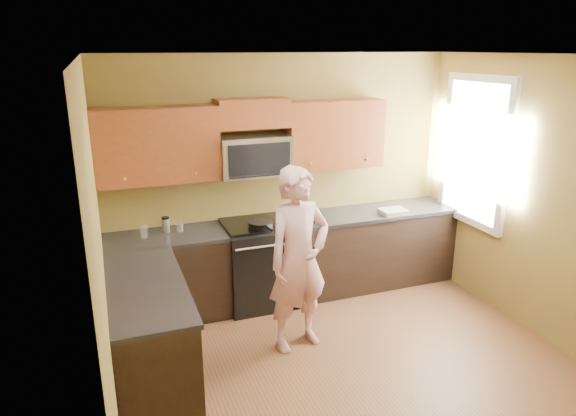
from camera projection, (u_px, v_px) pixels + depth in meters
name	position (u px, v px, depth m)	size (l,w,h in m)	color
floor	(362.00, 379.00, 4.49)	(4.00, 4.00, 0.00)	brown
ceiling	(378.00, 55.00, 3.69)	(4.00, 4.00, 0.00)	white
wall_back	(283.00, 176.00, 5.88)	(4.00, 4.00, 0.00)	brown
wall_left	(102.00, 269.00, 3.42)	(4.00, 4.00, 0.00)	brown
wall_right	(561.00, 207.00, 4.76)	(4.00, 4.00, 0.00)	brown
cabinet_back_run	(292.00, 260.00, 5.88)	(4.00, 0.60, 0.88)	black
cabinet_left_run	(149.00, 336.00, 4.33)	(0.60, 1.60, 0.88)	black
countertop_back	(293.00, 222.00, 5.74)	(4.00, 0.62, 0.04)	black
countertop_left	(146.00, 286.00, 4.20)	(0.62, 1.60, 0.04)	black
stove	(259.00, 263.00, 5.72)	(0.76, 0.65, 0.95)	black
microwave	(254.00, 175.00, 5.54)	(0.76, 0.40, 0.42)	silver
upper_cab_left	(160.00, 182.00, 5.24)	(1.22, 0.33, 0.75)	brown
upper_cab_right	(333.00, 167.00, 5.88)	(1.12, 0.33, 0.75)	brown
upper_cab_over_mw	(252.00, 113.00, 5.38)	(0.76, 0.33, 0.30)	brown
window	(475.00, 151.00, 5.73)	(0.06, 1.06, 1.66)	white
woman	(299.00, 260.00, 4.77)	(0.64, 0.42, 1.76)	#D2697A
frying_pan	(261.00, 226.00, 5.45)	(0.26, 0.46, 0.06)	black
butter_tub	(320.00, 223.00, 5.64)	(0.12, 0.12, 0.09)	gold
toast_slice	(305.00, 224.00, 5.59)	(0.11, 0.11, 0.01)	#B27F47
napkin_a	(318.00, 218.00, 5.71)	(0.11, 0.12, 0.06)	silver
napkin_b	(318.00, 218.00, 5.70)	(0.12, 0.13, 0.07)	silver
dish_towel	(394.00, 212.00, 5.95)	(0.30, 0.24, 0.05)	silver
travel_mug	(166.00, 232.00, 5.37)	(0.08, 0.08, 0.16)	silver
glass_a	(144.00, 232.00, 5.20)	(0.07, 0.07, 0.12)	silver
glass_b	(180.00, 226.00, 5.37)	(0.07, 0.07, 0.12)	silver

